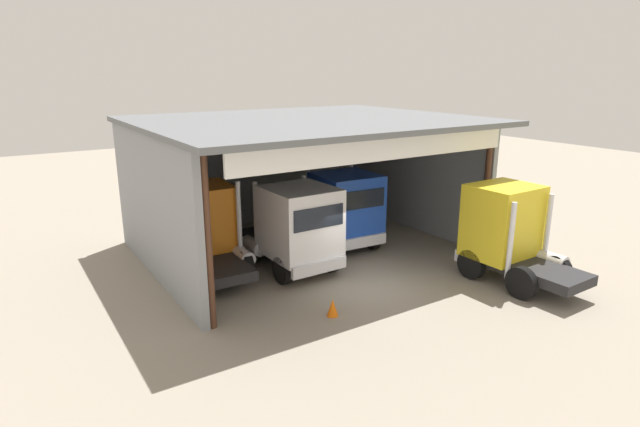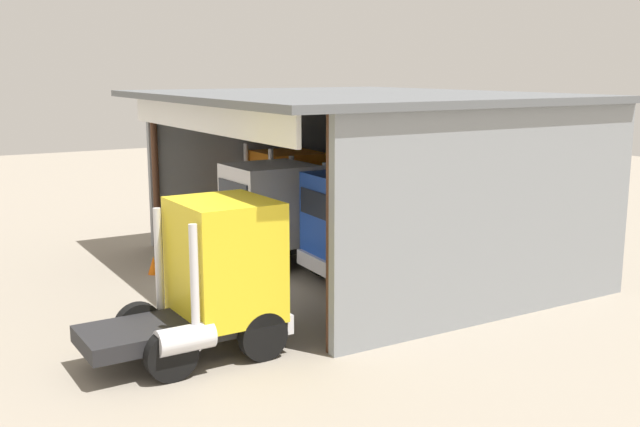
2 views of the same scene
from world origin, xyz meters
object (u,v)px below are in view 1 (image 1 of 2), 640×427
Objects in this scene: tool_cart at (335,206)px; traffic_cone at (333,308)px; truck_blue_center_left_bay at (341,209)px; truck_white_yard_outside at (295,227)px; oil_drum at (340,203)px; truck_orange_right_bay at (203,228)px; truck_yellow_center_right_bay at (508,232)px.

tool_cart is 11.63m from traffic_cone.
truck_blue_center_left_bay is 5.38× the size of tool_cart.
truck_white_yard_outside is 9.15m from oil_drum.
truck_orange_right_bay is at bearing 109.86° from traffic_cone.
truck_white_yard_outside is at bearing -27.60° from truck_orange_right_bay.
truck_white_yard_outside is 9.43× the size of traffic_cone.
truck_blue_center_left_bay is at bearing -124.42° from oil_drum.
truck_white_yard_outside is at bearing 26.64° from truck_blue_center_left_bay.
truck_blue_center_left_bay is 9.60× the size of traffic_cone.
tool_cart is at bearing -136.16° from truck_white_yard_outside.
truck_orange_right_bay is 4.57× the size of tool_cart.
truck_orange_right_bay reaches higher than truck_white_yard_outside.
traffic_cone is (2.04, -5.65, -1.46)m from truck_orange_right_bay.
truck_yellow_center_right_bay reaches higher than tool_cart.
truck_blue_center_left_bay reaches higher than traffic_cone.
truck_yellow_center_right_bay is 7.93× the size of traffic_cone.
tool_cart is at bearing 91.25° from truck_yellow_center_right_bay.
truck_yellow_center_right_bay is at bearing -33.29° from truck_orange_right_bay.
truck_yellow_center_right_bay is 5.09× the size of oil_drum.
truck_yellow_center_right_bay is 7.28m from traffic_cone.
truck_orange_right_bay is at bearing -154.11° from oil_drum.
tool_cart reaches higher than oil_drum.
truck_orange_right_bay is 0.87× the size of truck_white_yard_outside.
traffic_cone is at bearing 56.31° from truck_blue_center_left_bay.
truck_white_yard_outside reaches higher than tool_cart.
tool_cart is at bearing -117.71° from truck_blue_center_left_bay.
truck_orange_right_bay reaches higher than traffic_cone.
tool_cart is (-0.80, -0.68, 0.06)m from oil_drum.
truck_yellow_center_right_bay is at bearing -7.34° from traffic_cone.
tool_cart is at bearing 55.31° from traffic_cone.
tool_cart is at bearing 26.79° from truck_orange_right_bay.
truck_white_yard_outside is 1.19× the size of truck_yellow_center_right_bay.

